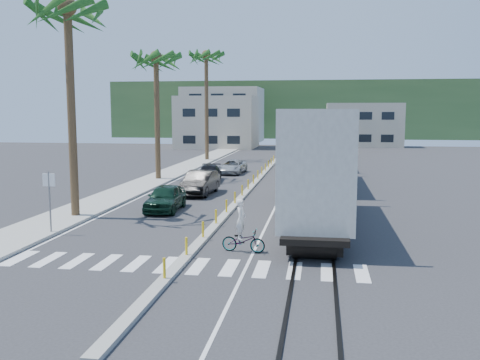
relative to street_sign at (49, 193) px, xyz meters
name	(u,v)px	position (x,y,z in m)	size (l,w,h in m)	color
ground	(193,252)	(7.30, -2.00, -1.97)	(140.00, 140.00, 0.00)	#28282B
sidewalk	(166,175)	(-1.20, 23.00, -1.90)	(3.00, 90.00, 0.15)	gray
rails	(319,174)	(12.30, 26.00, -1.94)	(1.56, 100.00, 0.06)	black
median	(253,184)	(7.30, 17.96, -1.88)	(0.45, 60.00, 0.85)	gray
crosswalk	(180,265)	(7.30, -4.00, -1.97)	(14.00, 2.20, 0.01)	silver
lane_markings	(236,177)	(5.15, 23.00, -1.97)	(9.42, 90.00, 0.01)	silver
freight_train	(319,144)	(12.30, 24.25, 0.93)	(3.00, 60.94, 5.85)	#B3B1A4
palm_trees	(161,49)	(-0.80, 20.70, 8.84)	(3.50, 37.20, 13.75)	brown
street_sign	(49,193)	(0.00, 0.00, 0.00)	(0.60, 0.08, 3.00)	slate
buildings	(254,119)	(0.89, 69.66, 2.39)	(38.00, 27.00, 10.00)	#B4A68F
hillside	(298,110)	(7.30, 98.00, 4.03)	(80.00, 20.00, 12.00)	#385628
car_lead	(165,198)	(3.57, 6.71, -1.21)	(1.94, 4.51, 1.52)	black
car_second	(200,183)	(4.22, 12.95, -1.15)	(1.95, 5.06, 1.64)	black
car_third	(209,174)	(3.39, 19.76, -1.31)	(2.30, 4.71, 1.32)	black
car_rear	(232,167)	(4.37, 25.55, -1.33)	(2.38, 4.70, 1.27)	#B0B3B5
cyclist	(243,235)	(9.36, -1.71, -1.27)	(1.10, 1.98, 2.21)	#9EA0A5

